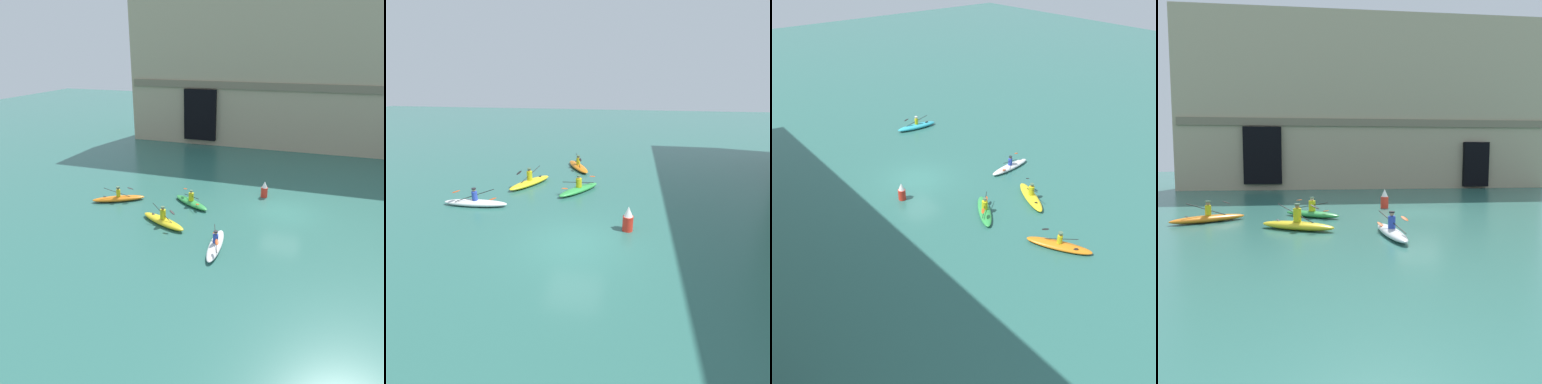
{
  "view_description": "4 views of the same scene",
  "coord_description": "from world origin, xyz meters",
  "views": [
    {
      "loc": [
        1.49,
        -23.03,
        10.1
      ],
      "look_at": [
        -5.51,
        -2.28,
        1.53
      ],
      "focal_mm": 35.0,
      "sensor_mm": 36.0,
      "label": 1
    },
    {
      "loc": [
        10.76,
        2.15,
        6.43
      ],
      "look_at": [
        -1.94,
        -0.17,
        1.57
      ],
      "focal_mm": 28.0,
      "sensor_mm": 36.0,
      "label": 2
    },
    {
      "loc": [
        -22.0,
        13.5,
        14.66
      ],
      "look_at": [
        -5.39,
        0.19,
        1.6
      ],
      "focal_mm": 40.0,
      "sensor_mm": 36.0,
      "label": 3
    },
    {
      "loc": [
        -6.16,
        -20.38,
        3.2
      ],
      "look_at": [
        -4.14,
        -1.7,
        1.39
      ],
      "focal_mm": 35.0,
      "sensor_mm": 36.0,
      "label": 4
    }
  ],
  "objects": [
    {
      "name": "ground_plane",
      "position": [
        0.0,
        0.0,
        0.0
      ],
      "size": [
        120.0,
        120.0,
        0.0
      ],
      "primitive_type": "plane",
      "color": "#2D665B"
    },
    {
      "name": "kayak_green",
      "position": [
        -6.05,
        -0.87,
        0.21
      ],
      "size": [
        3.11,
        2.4,
        1.06
      ],
      "rotation": [
        0.0,
        0.0,
        2.56
      ],
      "color": "green",
      "rests_on": "ground"
    },
    {
      "name": "kayak_orange",
      "position": [
        -11.07,
        -1.82,
        0.2
      ],
      "size": [
        3.49,
        2.44,
        1.04
      ],
      "rotation": [
        0.0,
        0.0,
        3.66
      ],
      "color": "orange",
      "rests_on": "ground"
    },
    {
      "name": "kayak_yellow",
      "position": [
        -6.71,
        -4.21,
        0.23
      ],
      "size": [
        3.45,
        2.22,
        1.17
      ],
      "rotation": [
        0.0,
        0.0,
        2.69
      ],
      "color": "yellow",
      "rests_on": "ground"
    },
    {
      "name": "kayak_white",
      "position": [
        -2.94,
        -6.0,
        0.21
      ],
      "size": [
        0.93,
        3.56,
        1.03
      ],
      "rotation": [
        0.0,
        0.0,
        1.65
      ],
      "color": "white",
      "rests_on": "ground"
    },
    {
      "name": "marker_buoy",
      "position": [
        -1.57,
        2.18,
        0.54
      ],
      "size": [
        0.48,
        0.48,
        1.18
      ],
      "color": "red",
      "rests_on": "ground"
    }
  ]
}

